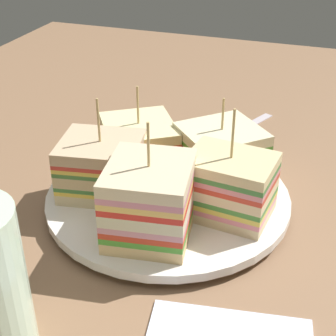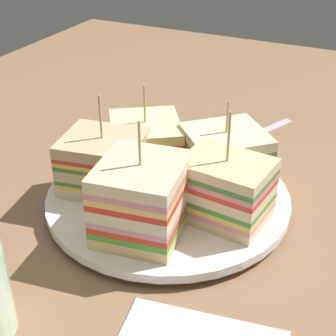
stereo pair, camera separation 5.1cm
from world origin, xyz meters
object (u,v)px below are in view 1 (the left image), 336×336
object	(u,v)px
sandwich_wedge_3	(150,200)
spoon	(219,139)
sandwich_wedge_1	(139,145)
chip_pile	(153,193)
sandwich_wedge_2	(102,166)
sandwich_wedge_4	(229,186)
plate	(168,198)
sandwich_wedge_0	(220,153)

from	to	relation	value
sandwich_wedge_3	spoon	bearing A→B (deg)	-10.49
sandwich_wedge_1	spoon	bearing A→B (deg)	117.27
sandwich_wedge_3	chip_pile	bearing A→B (deg)	9.42
sandwich_wedge_1	sandwich_wedge_2	bearing A→B (deg)	-47.79
sandwich_wedge_1	sandwich_wedge_4	bearing A→B (deg)	29.31
plate	chip_pile	xyz separation A→B (cm)	(-1.90, 0.93, 1.68)
plate	spoon	distance (cm)	15.89
spoon	sandwich_wedge_3	bearing A→B (deg)	22.23
chip_pile	sandwich_wedge_1	bearing A→B (deg)	31.99
sandwich_wedge_0	chip_pile	size ratio (longest dim) A/B	1.41
chip_pile	spoon	size ratio (longest dim) A/B	0.51
chip_pile	plate	bearing A→B (deg)	-26.14
sandwich_wedge_3	spoon	distance (cm)	22.95
sandwich_wedge_2	chip_pile	distance (cm)	5.80
sandwich_wedge_2	sandwich_wedge_3	bearing A→B (deg)	-45.57
spoon	chip_pile	bearing A→B (deg)	16.80
sandwich_wedge_4	sandwich_wedge_1	bearing A→B (deg)	-20.69
sandwich_wedge_4	spoon	bearing A→B (deg)	-67.08
sandwich_wedge_2	spoon	distance (cm)	19.54
sandwich_wedge_0	chip_pile	xyz separation A→B (cm)	(-7.18, 4.96, -1.69)
chip_pile	sandwich_wedge_0	bearing A→B (deg)	-34.66
plate	sandwich_wedge_1	xyz separation A→B (cm)	(4.47, 4.91, 3.19)
sandwich_wedge_0	sandwich_wedge_1	bearing A→B (deg)	-38.40
plate	sandwich_wedge_2	xyz separation A→B (cm)	(-1.61, 6.44, 3.47)
sandwich_wedge_3	sandwich_wedge_4	xyz separation A→B (cm)	(5.27, -5.92, -0.42)
sandwich_wedge_0	spoon	world-z (taller)	sandwich_wedge_0
sandwich_wedge_2	chip_pile	bearing A→B (deg)	-13.06
plate	chip_pile	size ratio (longest dim) A/B	3.24
spoon	plate	bearing A→B (deg)	19.23
sandwich_wedge_0	sandwich_wedge_2	size ratio (longest dim) A/B	1.06
sandwich_wedge_1	chip_pile	xyz separation A→B (cm)	(-6.37, -3.98, -1.51)
sandwich_wedge_0	sandwich_wedge_2	distance (cm)	12.54
sandwich_wedge_0	sandwich_wedge_1	distance (cm)	8.98
sandwich_wedge_0	spoon	distance (cm)	11.56
sandwich_wedge_0	sandwich_wedge_4	distance (cm)	7.10
sandwich_wedge_2	sandwich_wedge_3	world-z (taller)	sandwich_wedge_3
sandwich_wedge_1	sandwich_wedge_2	distance (cm)	6.28
sandwich_wedge_2	spoon	bearing A→B (deg)	55.70
sandwich_wedge_1	chip_pile	size ratio (longest dim) A/B	1.41
sandwich_wedge_4	chip_pile	distance (cm)	7.73
sandwich_wedge_3	sandwich_wedge_2	bearing A→B (deg)	46.08
sandwich_wedge_1	spoon	world-z (taller)	sandwich_wedge_1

